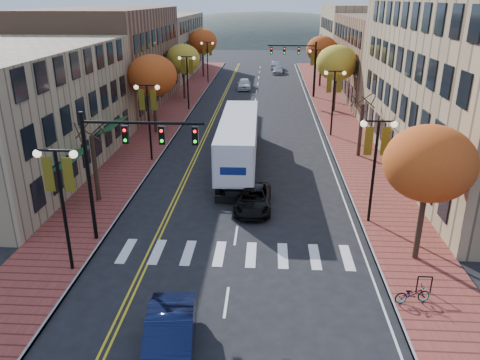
# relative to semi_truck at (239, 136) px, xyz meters

# --- Properties ---
(ground) EXTENTS (200.00, 200.00, 0.00)m
(ground) POSITION_rel_semi_truck_xyz_m (0.52, -15.46, -2.32)
(ground) COLOR black
(ground) RESTS_ON ground
(sidewalk_left) EXTENTS (4.00, 85.00, 0.15)m
(sidewalk_left) POSITION_rel_semi_truck_xyz_m (-8.48, 17.04, -2.24)
(sidewalk_left) COLOR brown
(sidewalk_left) RESTS_ON ground
(sidewalk_right) EXTENTS (4.00, 85.00, 0.15)m
(sidewalk_right) POSITION_rel_semi_truck_xyz_m (9.52, 17.04, -2.24)
(sidewalk_right) COLOR brown
(sidewalk_right) RESTS_ON ground
(building_left_near) EXTENTS (12.00, 22.00, 9.00)m
(building_left_near) POSITION_rel_semi_truck_xyz_m (-16.48, -2.46, 2.18)
(building_left_near) COLOR #9E8966
(building_left_near) RESTS_ON ground
(building_left_mid) EXTENTS (12.00, 24.00, 11.00)m
(building_left_mid) POSITION_rel_semi_truck_xyz_m (-16.48, 20.54, 3.18)
(building_left_mid) COLOR brown
(building_left_mid) RESTS_ON ground
(building_left_far) EXTENTS (12.00, 26.00, 9.50)m
(building_left_far) POSITION_rel_semi_truck_xyz_m (-16.48, 45.54, 2.43)
(building_left_far) COLOR #9E8966
(building_left_far) RESTS_ON ground
(building_right_mid) EXTENTS (15.00, 24.00, 10.00)m
(building_right_mid) POSITION_rel_semi_truck_xyz_m (19.02, 26.54, 2.68)
(building_right_mid) COLOR brown
(building_right_mid) RESTS_ON ground
(building_right_far) EXTENTS (15.00, 20.00, 11.00)m
(building_right_far) POSITION_rel_semi_truck_xyz_m (19.02, 48.54, 3.18)
(building_right_far) COLOR #9E8966
(building_right_far) RESTS_ON ground
(tree_left_a) EXTENTS (0.28, 0.28, 4.20)m
(tree_left_a) POSITION_rel_semi_truck_xyz_m (-8.48, -7.46, -0.07)
(tree_left_a) COLOR #382619
(tree_left_a) RESTS_ON sidewalk_left
(tree_left_b) EXTENTS (4.48, 4.48, 7.21)m
(tree_left_b) POSITION_rel_semi_truck_xyz_m (-8.48, 8.54, 3.13)
(tree_left_b) COLOR #382619
(tree_left_b) RESTS_ON sidewalk_left
(tree_left_c) EXTENTS (4.16, 4.16, 6.69)m
(tree_left_c) POSITION_rel_semi_truck_xyz_m (-8.48, 24.54, 2.74)
(tree_left_c) COLOR #382619
(tree_left_c) RESTS_ON sidewalk_left
(tree_left_d) EXTENTS (4.61, 4.61, 7.42)m
(tree_left_d) POSITION_rel_semi_truck_xyz_m (-8.48, 42.54, 3.29)
(tree_left_d) COLOR #382619
(tree_left_d) RESTS_ON sidewalk_left
(tree_right_a) EXTENTS (4.16, 4.16, 6.69)m
(tree_right_a) POSITION_rel_semi_truck_xyz_m (9.52, -13.46, 2.74)
(tree_right_a) COLOR #382619
(tree_right_a) RESTS_ON sidewalk_right
(tree_right_b) EXTENTS (0.28, 0.28, 4.20)m
(tree_right_b) POSITION_rel_semi_truck_xyz_m (9.52, 2.54, -0.07)
(tree_right_b) COLOR #382619
(tree_right_b) RESTS_ON sidewalk_right
(tree_right_c) EXTENTS (4.48, 4.48, 7.21)m
(tree_right_c) POSITION_rel_semi_truck_xyz_m (9.52, 18.54, 3.13)
(tree_right_c) COLOR #382619
(tree_right_c) RESTS_ON sidewalk_right
(tree_right_d) EXTENTS (4.35, 4.35, 7.00)m
(tree_right_d) POSITION_rel_semi_truck_xyz_m (9.52, 34.54, 2.97)
(tree_right_d) COLOR #382619
(tree_right_d) RESTS_ON sidewalk_right
(lamp_left_a) EXTENTS (1.96, 0.36, 6.05)m
(lamp_left_a) POSITION_rel_semi_truck_xyz_m (-6.98, -15.46, 1.98)
(lamp_left_a) COLOR black
(lamp_left_a) RESTS_ON ground
(lamp_left_b) EXTENTS (1.96, 0.36, 6.05)m
(lamp_left_b) POSITION_rel_semi_truck_xyz_m (-6.98, 0.54, 1.98)
(lamp_left_b) COLOR black
(lamp_left_b) RESTS_ON ground
(lamp_left_c) EXTENTS (1.96, 0.36, 6.05)m
(lamp_left_c) POSITION_rel_semi_truck_xyz_m (-6.98, 18.54, 1.98)
(lamp_left_c) COLOR black
(lamp_left_c) RESTS_ON ground
(lamp_left_d) EXTENTS (1.96, 0.36, 6.05)m
(lamp_left_d) POSITION_rel_semi_truck_xyz_m (-6.98, 36.54, 1.98)
(lamp_left_d) COLOR black
(lamp_left_d) RESTS_ON ground
(lamp_right_a) EXTENTS (1.96, 0.36, 6.05)m
(lamp_right_a) POSITION_rel_semi_truck_xyz_m (8.02, -9.46, 1.98)
(lamp_right_a) COLOR black
(lamp_right_a) RESTS_ON ground
(lamp_right_b) EXTENTS (1.96, 0.36, 6.05)m
(lamp_right_b) POSITION_rel_semi_truck_xyz_m (8.02, 8.54, 1.98)
(lamp_right_b) COLOR black
(lamp_right_b) RESTS_ON ground
(lamp_right_c) EXTENTS (1.96, 0.36, 6.05)m
(lamp_right_c) POSITION_rel_semi_truck_xyz_m (8.02, 26.54, 1.98)
(lamp_right_c) COLOR black
(lamp_right_c) RESTS_ON ground
(traffic_mast_near) EXTENTS (6.10, 0.35, 7.00)m
(traffic_mast_near) POSITION_rel_semi_truck_xyz_m (-4.96, -12.46, 2.61)
(traffic_mast_near) COLOR black
(traffic_mast_near) RESTS_ON ground
(traffic_mast_far) EXTENTS (6.10, 0.34, 7.00)m
(traffic_mast_far) POSITION_rel_semi_truck_xyz_m (5.99, 26.54, 2.61)
(traffic_mast_far) COLOR black
(traffic_mast_far) RESTS_ON ground
(semi_truck) EXTENTS (2.73, 15.88, 3.96)m
(semi_truck) POSITION_rel_semi_truck_xyz_m (0.00, 0.00, 0.00)
(semi_truck) COLOR black
(semi_truck) RESTS_ON ground
(navy_sedan) EXTENTS (2.25, 5.05, 1.61)m
(navy_sedan) POSITION_rel_semi_truck_xyz_m (-1.20, -20.86, -1.51)
(navy_sedan) COLOR black
(navy_sedan) RESTS_ON ground
(black_suv) EXTENTS (2.20, 4.72, 1.31)m
(black_suv) POSITION_rel_semi_truck_xyz_m (1.32, -7.90, -1.66)
(black_suv) COLOR black
(black_suv) RESTS_ON ground
(car_far_white) EXTENTS (1.94, 4.52, 1.52)m
(car_far_white) POSITION_rel_semi_truck_xyz_m (-1.28, 31.99, -1.55)
(car_far_white) COLOR white
(car_far_white) RESTS_ON ground
(car_far_silver) EXTENTS (2.03, 4.34, 1.22)m
(car_far_silver) POSITION_rel_semi_truck_xyz_m (3.72, 46.79, -1.70)
(car_far_silver) COLOR #A6A6AD
(car_far_silver) RESTS_ON ground
(car_far_oncoming) EXTENTS (1.80, 4.32, 1.39)m
(car_far_oncoming) POSITION_rel_semi_truck_xyz_m (3.37, 52.06, -1.62)
(car_far_oncoming) COLOR #9C9CA3
(car_far_oncoming) RESTS_ON ground
(bicycle) EXTENTS (1.61, 0.84, 0.81)m
(bicycle) POSITION_rel_semi_truck_xyz_m (8.32, -17.18, -1.76)
(bicycle) COLOR gray
(bicycle) RESTS_ON sidewalk_right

